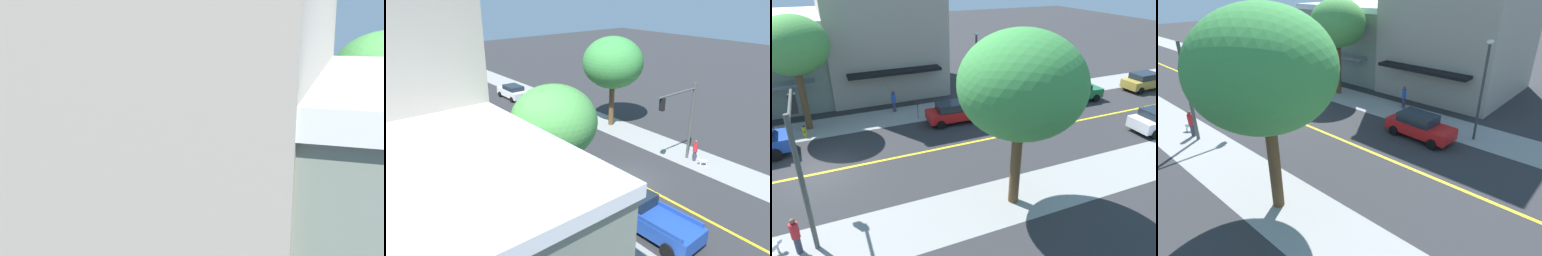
# 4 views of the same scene
# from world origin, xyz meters

# --- Properties ---
(ground_plane) EXTENTS (140.00, 140.00, 0.00)m
(ground_plane) POSITION_xyz_m (0.00, 0.00, 0.00)
(ground_plane) COLOR #2D2D30
(sidewalk_left) EXTENTS (3.49, 126.00, 0.01)m
(sidewalk_left) POSITION_xyz_m (-6.38, 0.00, 0.00)
(sidewalk_left) COLOR gray
(sidewalk_left) RESTS_ON ground
(sidewalk_right) EXTENTS (3.49, 126.00, 0.01)m
(sidewalk_right) POSITION_xyz_m (6.38, 0.00, 0.00)
(sidewalk_right) COLOR gray
(sidewalk_right) RESTS_ON ground
(road_centerline_stripe) EXTENTS (0.20, 126.00, 0.00)m
(road_centerline_stripe) POSITION_xyz_m (0.00, 0.00, 0.00)
(road_centerline_stripe) COLOR yellow
(road_centerline_stripe) RESTS_ON ground
(pale_office_building) EXTENTS (12.39, 10.24, 14.37)m
(pale_office_building) POSITION_xyz_m (-14.76, 6.60, 7.19)
(pale_office_building) COLOR #A39989
(pale_office_building) RESTS_ON ground
(street_tree_left_near) EXTENTS (5.61, 5.61, 8.45)m
(street_tree_left_near) POSITION_xyz_m (6.54, 8.76, 6.04)
(street_tree_left_near) COLOR brown
(street_tree_left_near) RESTS_ON ground
(street_tree_right_corner) EXTENTS (4.62, 4.62, 7.97)m
(street_tree_right_corner) POSITION_xyz_m (-6.64, -0.39, 5.96)
(street_tree_right_corner) COLOR brown
(street_tree_right_corner) RESTS_ON ground
(fire_hydrant) EXTENTS (0.44, 0.24, 0.88)m
(fire_hydrant) POSITION_xyz_m (-5.44, -0.72, 0.43)
(fire_hydrant) COLOR yellow
(fire_hydrant) RESTS_ON ground
(parking_meter) EXTENTS (0.12, 0.18, 1.37)m
(parking_meter) POSITION_xyz_m (-5.30, 7.35, 0.90)
(parking_meter) COLOR #4C4C51
(parking_meter) RESTS_ON ground
(traffic_light_mast) EXTENTS (4.17, 0.32, 6.06)m
(traffic_light_mast) POSITION_xyz_m (4.79, -0.39, 4.02)
(traffic_light_mast) COLOR #474C47
(traffic_light_mast) RESTS_ON ground
(street_lamp) EXTENTS (0.70, 0.36, 6.13)m
(street_lamp) POSITION_xyz_m (-5.67, 12.42, 3.82)
(street_lamp) COLOR #38383D
(street_lamp) RESTS_ON ground
(red_sedan_left_curb) EXTENTS (2.09, 4.31, 1.56)m
(red_sedan_left_curb) POSITION_xyz_m (-3.58, 9.71, 0.81)
(red_sedan_left_curb) COLOR red
(red_sedan_left_curb) RESTS_ON ground
(green_sedan_left_curb) EXTENTS (2.04, 4.40, 1.49)m
(green_sedan_left_curb) POSITION_xyz_m (-3.52, 21.10, 0.80)
(green_sedan_left_curb) COLOR #196638
(green_sedan_left_curb) RESTS_ON ground
(gold_sedan_left_curb) EXTENTS (2.14, 4.54, 1.62)m
(gold_sedan_left_curb) POSITION_xyz_m (-3.44, 29.11, 0.84)
(gold_sedan_left_curb) COLOR #B29338
(gold_sedan_left_curb) RESTS_ON ground
(pedestrian_red_shirt) EXTENTS (0.34, 0.34, 1.72)m
(pedestrian_red_shirt) POSITION_xyz_m (6.03, -1.06, 0.91)
(pedestrian_red_shirt) COLOR #33384C
(pedestrian_red_shirt) RESTS_ON ground
(pedestrian_blue_shirt) EXTENTS (0.33, 0.33, 1.77)m
(pedestrian_blue_shirt) POSITION_xyz_m (-7.38, 6.00, 0.95)
(pedestrian_blue_shirt) COLOR #33384C
(pedestrian_blue_shirt) RESTS_ON ground
(small_dog) EXTENTS (0.66, 0.70, 0.59)m
(small_dog) POSITION_xyz_m (5.79, -1.99, 0.39)
(small_dog) COLOR silver
(small_dog) RESTS_ON ground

